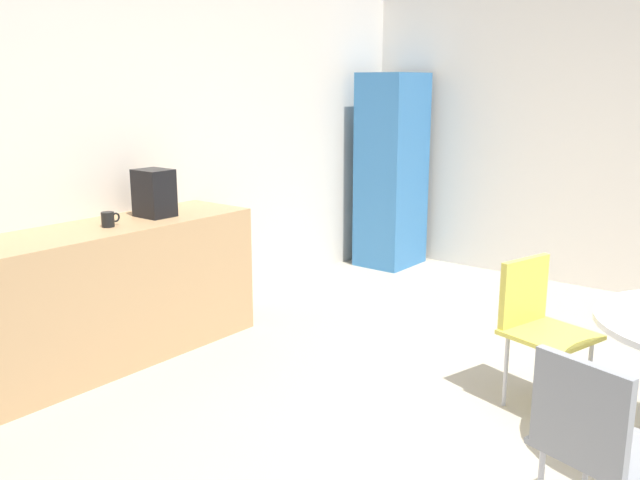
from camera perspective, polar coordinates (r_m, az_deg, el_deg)
ground_plane at (r=3.72m, az=18.16°, el=-16.27°), size 6.00×6.00×0.00m
wall_back at (r=5.11m, az=-14.08°, el=7.24°), size 6.00×0.10×2.60m
counter_block at (r=4.56m, az=-18.56°, el=-4.66°), size 2.28×0.60×0.90m
locker_cabinet at (r=6.75m, az=6.02°, el=5.80°), size 0.60×0.50×1.88m
chair_yellow at (r=3.98m, az=17.70°, el=-6.04°), size 0.52×0.52×0.83m
chair_gray at (r=2.79m, az=21.87°, el=-14.85°), size 0.52×0.52×0.83m
mug_white at (r=4.46m, az=-17.35°, el=1.67°), size 0.13×0.08×0.09m
coffee_maker at (r=4.71m, az=-13.76°, el=3.85°), size 0.20×0.24×0.32m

